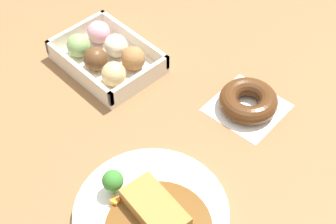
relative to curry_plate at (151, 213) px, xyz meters
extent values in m
plane|color=brown|center=(-0.12, 0.04, -0.01)|extent=(1.60, 1.60, 0.00)
cylinder|color=white|center=(0.00, 0.00, -0.01)|extent=(0.24, 0.24, 0.02)
cube|color=#A87538|center=(0.01, 0.00, 0.02)|extent=(0.11, 0.07, 0.02)
cylinder|color=white|center=(-0.04, 0.02, 0.01)|extent=(0.05, 0.05, 0.00)
ellipsoid|color=yellow|center=(-0.04, 0.02, 0.02)|extent=(0.02, 0.02, 0.01)
cylinder|color=#8CB766|center=(-0.07, -0.02, 0.01)|extent=(0.01, 0.01, 0.02)
sphere|color=#387A2D|center=(-0.07, -0.02, 0.03)|extent=(0.03, 0.03, 0.03)
cube|color=orange|center=(-0.05, -0.03, 0.01)|extent=(0.02, 0.02, 0.01)
cube|color=beige|center=(-0.32, 0.17, -0.01)|extent=(0.20, 0.15, 0.01)
cube|color=beige|center=(-0.41, 0.17, 0.01)|extent=(0.01, 0.15, 0.03)
cube|color=beige|center=(-0.22, 0.17, 0.01)|extent=(0.01, 0.15, 0.03)
cube|color=beige|center=(-0.32, 0.10, 0.01)|extent=(0.20, 0.01, 0.03)
cube|color=beige|center=(-0.32, 0.24, 0.01)|extent=(0.20, 0.01, 0.03)
sphere|color=#84A860|center=(-0.37, 0.14, 0.02)|extent=(0.05, 0.05, 0.05)
sphere|color=brown|center=(-0.31, 0.14, 0.02)|extent=(0.05, 0.05, 0.05)
sphere|color=#DBB77A|center=(-0.26, 0.14, 0.02)|extent=(0.05, 0.05, 0.05)
sphere|color=pink|center=(-0.37, 0.20, 0.02)|extent=(0.05, 0.05, 0.05)
sphere|color=#EFE5C6|center=(-0.32, 0.20, 0.02)|extent=(0.05, 0.05, 0.05)
sphere|color=#9E6B3D|center=(-0.26, 0.20, 0.02)|extent=(0.05, 0.05, 0.05)
cube|color=white|center=(-0.05, 0.28, -0.01)|extent=(0.14, 0.14, 0.00)
torus|color=#4C2B14|center=(-0.05, 0.28, 0.01)|extent=(0.11, 0.11, 0.04)
camera|label=1|loc=(0.30, -0.25, 0.67)|focal=53.66mm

